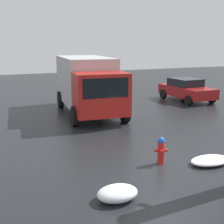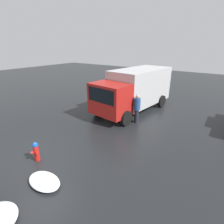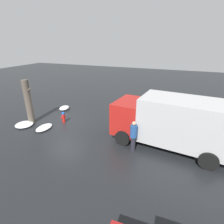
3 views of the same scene
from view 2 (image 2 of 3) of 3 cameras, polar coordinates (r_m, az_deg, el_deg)
ground_plane at (r=8.14m, az=-23.05°, el=-14.26°), size 60.00×60.00×0.00m
fire_hydrant at (r=7.91m, az=-23.54°, el=-11.66°), size 0.33×0.42×0.85m
delivery_truck at (r=12.55m, az=7.49°, el=7.61°), size 6.78×3.22×2.89m
pedestrian at (r=10.55m, az=8.15°, el=1.41°), size 0.38×0.38×1.77m
snow_pile_by_hydrant at (r=6.86m, az=-21.24°, el=-20.30°), size 0.81×1.33×0.22m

